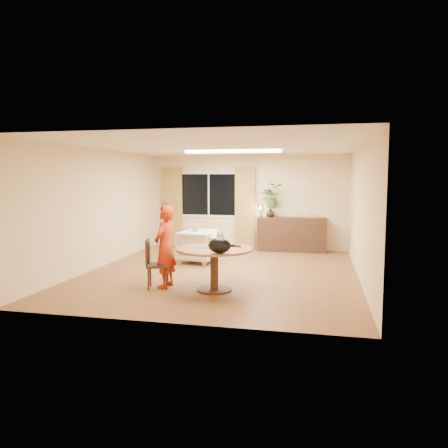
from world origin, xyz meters
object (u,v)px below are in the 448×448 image
Objects in this scene: sideboard at (292,234)px; dining_table at (214,257)px; armchair at (198,246)px; child at (165,247)px; dining_chair at (158,264)px.

dining_table is at bearing -103.22° from sideboard.
sideboard reaches higher than armchair.
dining_table is at bearing 93.15° from child.
child reaches higher than dining_chair.
child reaches higher than armchair.
dining_table reaches higher than armchair.
dining_table is 0.89× the size of child.
sideboard is at bearing 49.35° from dining_chair.
child reaches higher than dining_table.
armchair is at bearing -135.12° from sideboard.
child is (-0.92, 0.06, 0.15)m from dining_table.
sideboard is (2.03, 2.02, 0.08)m from armchair.
sideboard reaches higher than dining_table.
child is at bearing 29.88° from dining_chair.
dining_chair is 0.60× the size of child.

